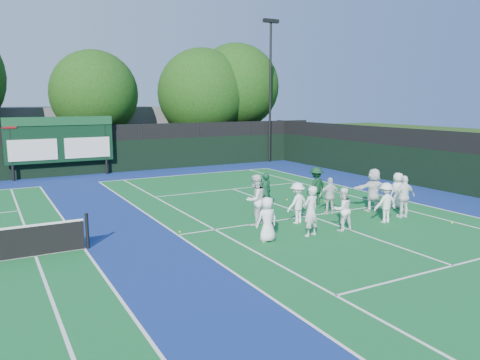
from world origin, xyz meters
TOP-DOWN VIEW (x-y plane):
  - ground at (0.00, 0.00)m, footprint 120.00×120.00m
  - court_apron at (-6.00, 1.00)m, footprint 34.00×32.00m
  - near_court at (0.00, 1.00)m, footprint 11.05×23.85m
  - back_fence at (-6.00, 16.00)m, footprint 34.00×0.08m
  - divider_fence_right at (9.00, 1.00)m, footprint 0.08×32.00m
  - scoreboard at (-7.01, 15.59)m, footprint 6.00×0.21m
  - clubhouse at (-2.00, 24.00)m, footprint 18.00×6.00m
  - light_pole_right at (7.50, 15.70)m, footprint 1.20×0.30m
  - tree_c at (-3.97, 19.58)m, footprint 5.82×5.82m
  - tree_d at (4.00, 19.58)m, footprint 6.68×6.68m
  - tree_e at (6.93, 19.58)m, footprint 6.64×6.64m
  - tennis_ball_0 at (-2.44, -0.20)m, footprint 0.07×0.07m
  - tennis_ball_1 at (2.25, 2.80)m, footprint 0.07×0.07m
  - tennis_ball_2 at (3.88, -2.45)m, footprint 0.07×0.07m
  - tennis_ball_3 at (-5.31, 1.26)m, footprint 0.07×0.07m
  - tennis_ball_4 at (0.90, 3.85)m, footprint 0.07×0.07m
  - player_front_0 at (-3.23, -1.02)m, footprint 0.72×0.47m
  - player_front_1 at (-1.65, -1.20)m, footprint 0.69×0.53m
  - player_front_2 at (-0.27, -1.20)m, footprint 0.79×0.64m
  - player_front_3 at (1.85, -1.12)m, footprint 1.00×0.62m
  - player_front_4 at (3.03, -0.92)m, footprint 1.00×0.51m
  - player_back_0 at (-2.51, 0.92)m, footprint 1.07×0.93m
  - player_back_1 at (-1.06, 0.37)m, footprint 1.09×0.78m
  - player_back_2 at (0.90, 0.88)m, footprint 0.94×0.69m
  - player_back_3 at (2.77, 0.44)m, footprint 1.72×0.94m
  - player_back_4 at (4.09, 0.38)m, footprint 0.78×0.55m
  - coach_left at (-1.12, 2.50)m, footprint 0.59×0.39m
  - coach_right at (1.47, 2.50)m, footprint 1.17×0.83m

SIDE VIEW (x-z plane):
  - ground at x=0.00m, z-range 0.00..0.00m
  - court_apron at x=-6.00m, z-range 0.00..0.01m
  - near_court at x=0.00m, z-range 0.01..0.01m
  - tennis_ball_0 at x=-2.44m, z-range 0.00..0.07m
  - tennis_ball_1 at x=2.25m, z-range 0.00..0.07m
  - tennis_ball_2 at x=3.88m, z-range 0.00..0.07m
  - tennis_ball_3 at x=-5.31m, z-range 0.00..0.07m
  - tennis_ball_4 at x=0.90m, z-range 0.00..0.07m
  - player_front_0 at x=-3.23m, z-range 0.00..1.45m
  - player_back_2 at x=0.90m, z-range 0.00..1.48m
  - player_front_3 at x=1.85m, z-range 0.00..1.49m
  - player_back_4 at x=4.09m, z-range 0.00..1.50m
  - player_front_2 at x=-0.27m, z-range 0.00..1.52m
  - player_back_1 at x=-1.06m, z-range 0.00..1.52m
  - coach_left at x=-1.12m, z-range 0.00..1.59m
  - player_front_4 at x=3.03m, z-range 0.00..1.64m
  - coach_right at x=1.47m, z-range 0.00..1.65m
  - player_front_1 at x=-1.65m, z-range 0.00..1.70m
  - player_back_3 at x=2.77m, z-range 0.00..1.76m
  - player_back_0 at x=-2.51m, z-range 0.00..1.85m
  - back_fence at x=-6.00m, z-range -0.14..2.86m
  - divider_fence_right at x=9.00m, z-range -0.14..2.86m
  - clubhouse at x=-2.00m, z-range 0.00..4.00m
  - scoreboard at x=-7.01m, z-range 0.42..3.97m
  - tree_c at x=-3.97m, z-range 0.85..8.68m
  - tree_d at x=4.00m, z-range 0.67..9.03m
  - tree_e at x=6.93m, z-range 0.94..9.82m
  - light_pole_right at x=7.50m, z-range 1.24..11.36m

